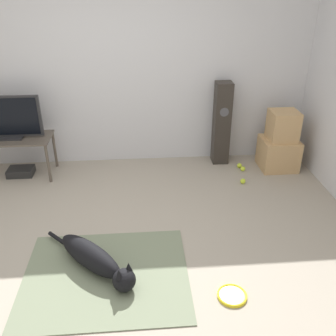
% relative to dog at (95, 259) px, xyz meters
% --- Properties ---
extents(ground_plane, '(12.00, 12.00, 0.00)m').
position_rel_dog_xyz_m(ground_plane, '(0.15, 0.21, -0.13)').
color(ground_plane, '#9E9384').
extents(wall_back, '(8.00, 0.06, 2.55)m').
position_rel_dog_xyz_m(wall_back, '(0.15, 2.31, 1.15)').
color(wall_back, silver).
rests_on(wall_back, ground_plane).
extents(area_rug, '(1.44, 1.19, 0.01)m').
position_rel_dog_xyz_m(area_rug, '(0.09, -0.08, -0.12)').
color(area_rug, slate).
rests_on(area_rug, ground_plane).
extents(dog, '(0.87, 0.88, 0.26)m').
position_rel_dog_xyz_m(dog, '(0.00, 0.00, 0.00)').
color(dog, black).
rests_on(dog, area_rug).
extents(frisbee, '(0.25, 0.25, 0.03)m').
position_rel_dog_xyz_m(frisbee, '(1.14, -0.40, -0.12)').
color(frisbee, yellow).
rests_on(frisbee, ground_plane).
extents(cardboard_box_lower, '(0.48, 0.45, 0.42)m').
position_rel_dog_xyz_m(cardboard_box_lower, '(2.30, 1.86, 0.08)').
color(cardboard_box_lower, tan).
rests_on(cardboard_box_lower, ground_plane).
extents(cardboard_box_upper, '(0.36, 0.34, 0.39)m').
position_rel_dog_xyz_m(cardboard_box_upper, '(2.31, 1.85, 0.48)').
color(cardboard_box_upper, tan).
rests_on(cardboard_box_upper, cardboard_box_lower).
extents(floor_speaker, '(0.22, 0.22, 1.13)m').
position_rel_dog_xyz_m(floor_speaker, '(1.55, 2.11, 0.44)').
color(floor_speaker, '#2D2823').
rests_on(floor_speaker, ground_plane).
extents(tv_stand, '(0.96, 0.50, 0.53)m').
position_rel_dog_xyz_m(tv_stand, '(-1.18, 1.91, 0.33)').
color(tv_stand, brown).
rests_on(tv_stand, ground_plane).
extents(tv, '(0.80, 0.20, 0.54)m').
position_rel_dog_xyz_m(tv, '(-1.18, 1.92, 0.67)').
color(tv, '#232326').
rests_on(tv, tv_stand).
extents(tennis_ball_by_boxes, '(0.07, 0.07, 0.07)m').
position_rel_dog_xyz_m(tennis_ball_by_boxes, '(1.81, 1.78, -0.10)').
color(tennis_ball_by_boxes, '#C6E033').
rests_on(tennis_ball_by_boxes, ground_plane).
extents(tennis_ball_near_speaker, '(0.07, 0.07, 0.07)m').
position_rel_dog_xyz_m(tennis_ball_near_speaker, '(1.72, 1.45, -0.10)').
color(tennis_ball_near_speaker, '#C6E033').
rests_on(tennis_ball_near_speaker, ground_plane).
extents(tennis_ball_loose_on_carpet, '(0.07, 0.07, 0.07)m').
position_rel_dog_xyz_m(tennis_ball_loose_on_carpet, '(1.78, 1.88, -0.10)').
color(tennis_ball_loose_on_carpet, '#C6E033').
rests_on(tennis_ball_loose_on_carpet, ground_plane).
extents(game_console, '(0.33, 0.24, 0.10)m').
position_rel_dog_xyz_m(game_console, '(-1.15, 1.91, -0.08)').
color(game_console, black).
rests_on(game_console, ground_plane).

